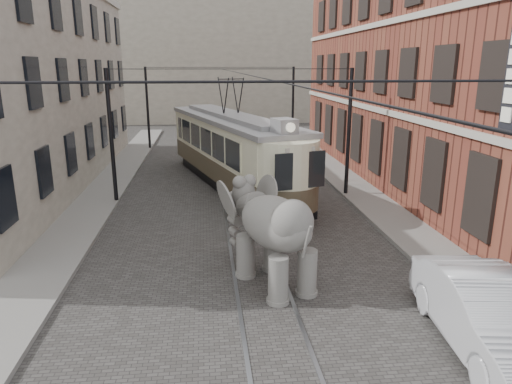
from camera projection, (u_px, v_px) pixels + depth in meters
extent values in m
plane|color=#3F3D3A|center=(251.00, 247.00, 16.09)|extent=(120.00, 120.00, 0.00)
cube|color=slate|center=(416.00, 238.00, 16.71)|extent=(2.00, 60.00, 0.15)
cube|color=slate|center=(57.00, 253.00, 15.38)|extent=(2.00, 60.00, 0.15)
cube|color=brown|center=(442.00, 67.00, 24.29)|extent=(8.00, 26.00, 12.00)
cube|color=gray|center=(13.00, 88.00, 23.18)|extent=(7.00, 24.00, 10.00)
cube|color=gray|center=(216.00, 57.00, 52.57)|extent=(28.00, 10.00, 14.00)
imported|color=#BBBCC1|center=(488.00, 315.00, 10.12)|extent=(2.24, 5.20, 1.67)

